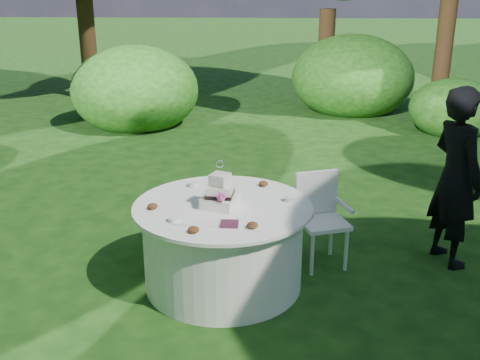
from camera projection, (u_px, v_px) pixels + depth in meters
The scene contains 9 objects.
ground at pixel (224, 283), 5.11m from camera, with size 80.00×80.00×0.00m, color #11330E.
napkins at pixel (230, 224), 4.45m from camera, with size 0.14×0.14×0.02m, color #491F35.
feather_plume at pixel (201, 224), 4.44m from camera, with size 0.48×0.07×0.01m, color white.
guest at pixel (456, 177), 5.25m from camera, with size 0.63×0.41×1.73m, color black.
table at pixel (223, 245), 4.98m from camera, with size 1.56×1.56×0.77m.
cake at pixel (220, 194), 4.77m from camera, with size 0.35×0.35×0.42m.
chair at pixel (320, 212), 5.35m from camera, with size 0.54×0.54×0.89m.
votives at pixel (220, 200), 4.90m from camera, with size 1.04×0.92×0.04m.
petal_cups at pixel (217, 210), 4.68m from camera, with size 1.02×1.16×0.05m.
Camera 1 is at (0.37, -4.49, 2.59)m, focal length 42.00 mm.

